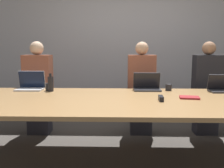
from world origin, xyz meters
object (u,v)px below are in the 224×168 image
Objects in this scene: laptop_far_left at (31,84)px; person_far_left at (38,90)px; cup_far_left at (48,87)px; laptop_far_center at (147,85)px; bottle_far_left at (51,84)px; cup_far_center at (169,87)px; stapler at (161,98)px; laptop_far_right at (221,87)px; person_far_right at (207,90)px; person_far_center at (141,90)px.

person_far_left reaches higher than laptop_far_left.
laptop_far_left is 0.27m from cup_far_left.
cup_far_left is 1.29m from laptop_far_center.
person_far_left is at bearing 123.06° from bottle_far_left.
laptop_far_left reaches higher than cup_far_center.
bottle_far_left reaches higher than cup_far_left.
person_far_left is at bearing 167.68° from cup_far_center.
cup_far_center is at bearing 75.27° from stapler.
cup_far_center reaches higher than stapler.
cup_far_center is at bearing -6.45° from laptop_far_center.
person_far_left is 1.95m from stapler.
laptop_far_right is 1.03m from stapler.
laptop_far_right is 0.94m from laptop_far_center.
person_far_right reaches higher than stapler.
person_far_left is 1.90m from cup_far_center.
person_far_left is 3.92× the size of laptop_far_center.
laptop_far_left is 1.82m from cup_far_center.
laptop_far_center is (1.54, 0.01, -0.00)m from laptop_far_left.
bottle_far_left is at bearing -176.40° from cup_far_center.
cup_far_center is at bearing 3.60° from bottle_far_left.
person_far_left is 14.09× the size of cup_far_left.
cup_far_center is 0.67m from stapler.
bottle_far_left is at bearing -56.94° from person_far_left.
person_far_center is at bearing 15.34° from laptop_far_left.
bottle_far_left is (0.33, -0.50, 0.16)m from person_far_left.
laptop_far_right is 0.23× the size of person_far_center.
cup_far_left is at bearing 179.72° from laptop_far_right.
cup_far_left reaches higher than cup_far_center.
laptop_far_left is at bearing 177.98° from laptop_far_right.
laptop_far_right is (2.22, -0.01, 0.02)m from cup_far_left.
person_far_right is (2.51, 0.05, -0.00)m from person_far_left.
person_far_left reaches higher than stapler.
bottle_far_left is at bearing -179.21° from laptop_far_right.
stapler is at bearing -83.61° from laptop_far_center.
cup_far_left is (0.26, -0.08, -0.02)m from laptop_far_left.
person_far_right reaches higher than laptop_far_right.
person_far_right is 0.81m from cup_far_center.
laptop_far_left is at bearing -164.66° from person_far_center.
person_far_right reaches higher than cup_far_center.
cup_far_center is 0.56× the size of stapler.
laptop_far_left is 1.52× the size of bottle_far_left.
person_far_center is 1.09m from stapler.
laptop_far_left is 0.99× the size of laptop_far_center.
cup_far_left is at bearing -158.58° from person_far_center.
laptop_far_right is 0.88× the size of laptop_far_center.
cup_far_left is (0.28, -0.46, 0.11)m from person_far_left.
person_far_right is 3.91× the size of laptop_far_center.
laptop_far_left is at bearing 163.55° from cup_far_left.
laptop_far_right is 0.54m from person_far_right.
laptop_far_center is 2.32× the size of stapler.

